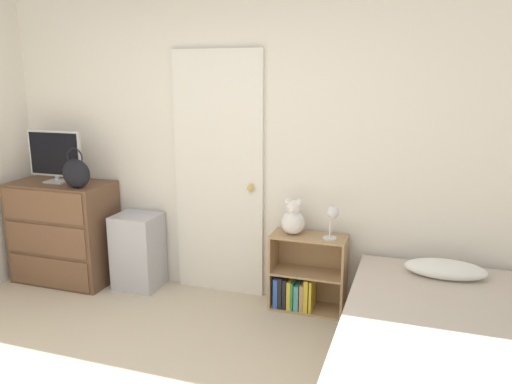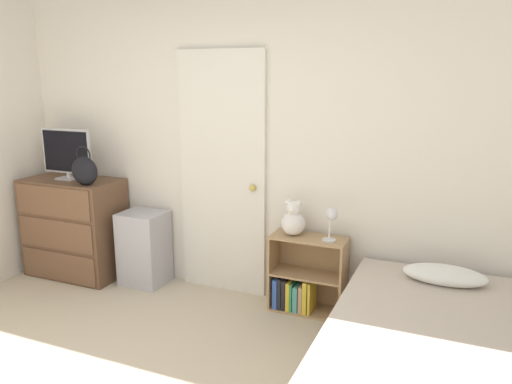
{
  "view_description": "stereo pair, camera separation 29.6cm",
  "coord_description": "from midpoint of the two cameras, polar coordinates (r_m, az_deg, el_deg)",
  "views": [
    {
      "loc": [
        1.54,
        -1.66,
        1.86
      ],
      "look_at": [
        0.34,
        1.91,
        0.97
      ],
      "focal_mm": 35.0,
      "sensor_mm": 36.0,
      "label": 1
    },
    {
      "loc": [
        1.82,
        -1.55,
        1.86
      ],
      "look_at": [
        0.34,
        1.91,
        0.97
      ],
      "focal_mm": 35.0,
      "sensor_mm": 36.0,
      "label": 2
    }
  ],
  "objects": [
    {
      "name": "wall_back",
      "position": [
        4.19,
        -5.3,
        5.26
      ],
      "size": [
        10.0,
        0.06,
        2.55
      ],
      "color": "silver",
      "rests_on": "ground_plane"
    },
    {
      "name": "door_closed",
      "position": [
        4.21,
        -6.29,
        1.88
      ],
      "size": [
        0.79,
        0.09,
        2.06
      ],
      "color": "silver",
      "rests_on": "ground_plane"
    },
    {
      "name": "dresser",
      "position": [
        4.93,
        -22.72,
        -4.24
      ],
      "size": [
        0.9,
        0.49,
        0.92
      ],
      "color": "brown",
      "rests_on": "ground_plane"
    },
    {
      "name": "tv",
      "position": [
        4.81,
        -23.66,
        3.83
      ],
      "size": [
        0.54,
        0.16,
        0.46
      ],
      "color": "#B7B7BC",
      "rests_on": "dresser"
    },
    {
      "name": "handbag",
      "position": [
        4.5,
        -21.67,
        2.0
      ],
      "size": [
        0.26,
        0.13,
        0.34
      ],
      "color": "black",
      "rests_on": "dresser"
    },
    {
      "name": "storage_bin",
      "position": [
        4.6,
        -15.13,
        -6.56
      ],
      "size": [
        0.38,
        0.34,
        0.66
      ],
      "color": "#ADADB7",
      "rests_on": "ground_plane"
    },
    {
      "name": "bookshelf",
      "position": [
        4.08,
        3.27,
        -10.08
      ],
      "size": [
        0.6,
        0.27,
        0.62
      ],
      "color": "tan",
      "rests_on": "ground_plane"
    },
    {
      "name": "teddy_bear",
      "position": [
        3.93,
        2.11,
        -3.14
      ],
      "size": [
        0.19,
        0.19,
        0.29
      ],
      "color": "silver",
      "rests_on": "bookshelf"
    },
    {
      "name": "desk_lamp",
      "position": [
        3.8,
        6.51,
        -2.77
      ],
      "size": [
        0.12,
        0.12,
        0.27
      ],
      "color": "silver",
      "rests_on": "bookshelf"
    },
    {
      "name": "bed",
      "position": [
        3.21,
        18.23,
        -17.65
      ],
      "size": [
        1.23,
        1.97,
        0.59
      ],
      "color": "#996B47",
      "rests_on": "ground_plane"
    }
  ]
}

